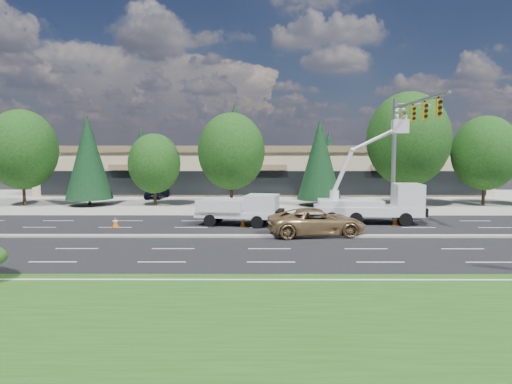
{
  "coord_description": "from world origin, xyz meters",
  "views": [
    {
      "loc": [
        -0.62,
        -26.42,
        5.16
      ],
      "look_at": [
        -0.72,
        2.73,
        2.4
      ],
      "focal_mm": 32.0,
      "sensor_mm": 36.0,
      "label": 1
    }
  ],
  "objects_px": {
    "signal_mast": "(404,137)",
    "bucket_truck": "(377,199)",
    "utility_pickup": "(243,213)",
    "minivan": "(317,222)"
  },
  "relations": [
    {
      "from": "utility_pickup",
      "to": "bucket_truck",
      "type": "height_order",
      "value": "bucket_truck"
    },
    {
      "from": "bucket_truck",
      "to": "minivan",
      "type": "bearing_deg",
      "value": -133.63
    },
    {
      "from": "utility_pickup",
      "to": "bucket_truck",
      "type": "bearing_deg",
      "value": 16.46
    },
    {
      "from": "utility_pickup",
      "to": "bucket_truck",
      "type": "relative_size",
      "value": 0.73
    },
    {
      "from": "signal_mast",
      "to": "bucket_truck",
      "type": "height_order",
      "value": "signal_mast"
    },
    {
      "from": "signal_mast",
      "to": "utility_pickup",
      "type": "height_order",
      "value": "signal_mast"
    },
    {
      "from": "minivan",
      "to": "bucket_truck",
      "type": "bearing_deg",
      "value": -55.4
    },
    {
      "from": "signal_mast",
      "to": "minivan",
      "type": "relative_size",
      "value": 1.75
    },
    {
      "from": "utility_pickup",
      "to": "signal_mast",
      "type": "bearing_deg",
      "value": 25.57
    },
    {
      "from": "signal_mast",
      "to": "bucket_truck",
      "type": "distance_m",
      "value": 5.38
    }
  ]
}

